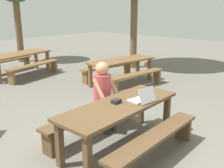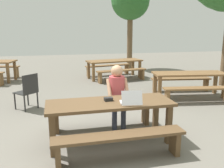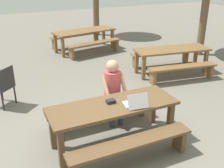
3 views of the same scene
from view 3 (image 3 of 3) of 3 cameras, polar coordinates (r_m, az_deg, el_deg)
ground_plane at (r=4.85m, az=0.23°, el=-12.01°), size 30.00×30.00×0.00m
picnic_table_front at (r=4.51m, az=0.24°, el=-5.48°), size 2.15×0.76×0.74m
bench_near at (r=4.20m, az=4.06°, el=-12.97°), size 2.01×0.30×0.43m
bench_far at (r=5.18m, az=-2.80°, el=-5.23°), size 2.01×0.30×0.43m
laptop at (r=4.41m, az=4.98°, el=-3.93°), size 0.38×0.37×0.24m
small_pouch at (r=4.50m, az=-0.26°, el=-3.65°), size 0.14×0.11×0.06m
person_seated at (r=5.07m, az=0.25°, el=-0.67°), size 0.42×0.41×1.26m
plastic_chair at (r=6.22m, az=-21.84°, el=-0.41°), size 0.62×0.62×0.89m
picnic_table_mid at (r=9.82m, az=-5.79°, el=10.58°), size 2.29×1.15×0.73m
bench_mid_south at (r=9.32m, az=-3.64°, el=8.11°), size 1.99×0.64×0.44m
bench_mid_north at (r=10.47m, az=-7.58°, el=9.69°), size 1.99×0.64×0.44m
picnic_table_rear at (r=7.79m, az=12.47°, el=6.51°), size 2.17×1.01×0.71m
bench_rear_south at (r=7.36m, az=14.60°, el=2.96°), size 1.90×0.57×0.42m
bench_rear_north at (r=8.42m, az=10.26°, el=5.95°), size 1.90×0.57×0.42m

